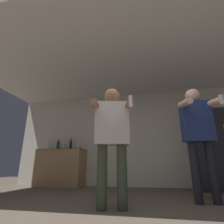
% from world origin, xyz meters
% --- Properties ---
extents(wall_back, '(7.00, 0.06, 2.55)m').
position_xyz_m(wall_back, '(0.00, 3.20, 1.27)').
color(wall_back, beige).
rests_on(wall_back, ground_plane).
extents(ceiling_slab, '(7.00, 3.69, 0.05)m').
position_xyz_m(ceiling_slab, '(0.00, 1.59, 2.57)').
color(ceiling_slab, silver).
rests_on(ceiling_slab, wall_back).
extents(refrigerator, '(0.75, 0.73, 1.78)m').
position_xyz_m(refrigerator, '(1.76, 2.82, 0.89)').
color(refrigerator, '#262628').
rests_on(refrigerator, ground_plane).
extents(counter, '(1.29, 0.60, 0.95)m').
position_xyz_m(counter, '(-1.99, 2.89, 0.48)').
color(counter, '#997551').
rests_on(counter, ground_plane).
extents(bottle_green_wine, '(0.07, 0.07, 0.30)m').
position_xyz_m(bottle_green_wine, '(-1.55, 2.89, 1.07)').
color(bottle_green_wine, silver).
rests_on(bottle_green_wine, counter).
extents(bottle_dark_rum, '(0.07, 0.07, 0.34)m').
position_xyz_m(bottle_dark_rum, '(-1.75, 2.89, 1.09)').
color(bottle_dark_rum, black).
rests_on(bottle_dark_rum, counter).
extents(bottle_tall_gin, '(0.09, 0.09, 0.27)m').
position_xyz_m(bottle_tall_gin, '(-1.97, 2.89, 1.05)').
color(bottle_tall_gin, silver).
rests_on(bottle_tall_gin, counter).
extents(bottle_clear_vodka, '(0.09, 0.09, 0.28)m').
position_xyz_m(bottle_clear_vodka, '(-2.40, 2.89, 1.06)').
color(bottle_clear_vodka, silver).
rests_on(bottle_clear_vodka, counter).
extents(bottle_amber_bourbon, '(0.08, 0.08, 0.30)m').
position_xyz_m(bottle_amber_bourbon, '(-2.13, 2.89, 1.07)').
color(bottle_amber_bourbon, '#194723').
rests_on(bottle_amber_bourbon, counter).
extents(person_woman_foreground, '(0.59, 0.61, 1.56)m').
position_xyz_m(person_woman_foreground, '(-0.09, 0.58, 0.93)').
color(person_woman_foreground, '#38422D').
rests_on(person_woman_foreground, ground_plane).
extents(person_man_side, '(0.57, 0.57, 1.72)m').
position_xyz_m(person_man_side, '(1.14, 1.19, 1.07)').
color(person_man_side, black).
rests_on(person_man_side, ground_plane).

